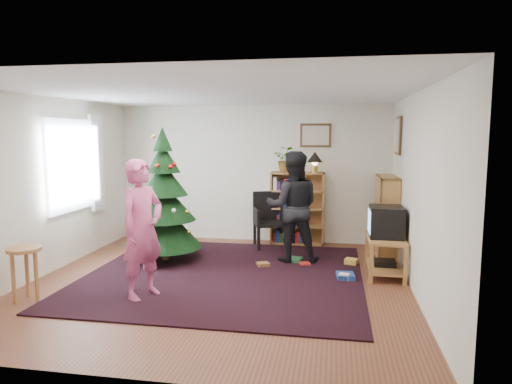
% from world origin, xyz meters
% --- Properties ---
extents(floor, '(5.00, 5.00, 0.00)m').
position_xyz_m(floor, '(0.00, 0.00, 0.00)').
color(floor, brown).
rests_on(floor, ground).
extents(ceiling, '(5.00, 5.00, 0.00)m').
position_xyz_m(ceiling, '(0.00, 0.00, 2.50)').
color(ceiling, white).
rests_on(ceiling, wall_back).
extents(wall_back, '(5.00, 0.02, 2.50)m').
position_xyz_m(wall_back, '(0.00, 2.50, 1.25)').
color(wall_back, silver).
rests_on(wall_back, floor).
extents(wall_front, '(5.00, 0.02, 2.50)m').
position_xyz_m(wall_front, '(0.00, -2.50, 1.25)').
color(wall_front, silver).
rests_on(wall_front, floor).
extents(wall_left, '(0.02, 5.00, 2.50)m').
position_xyz_m(wall_left, '(-2.50, 0.00, 1.25)').
color(wall_left, silver).
rests_on(wall_left, floor).
extents(wall_right, '(0.02, 5.00, 2.50)m').
position_xyz_m(wall_right, '(2.50, 0.00, 1.25)').
color(wall_right, silver).
rests_on(wall_right, floor).
extents(rug, '(3.80, 3.60, 0.02)m').
position_xyz_m(rug, '(0.00, 0.30, 0.01)').
color(rug, black).
rests_on(rug, floor).
extents(window_pane, '(0.04, 1.20, 1.40)m').
position_xyz_m(window_pane, '(-2.47, 0.60, 1.50)').
color(window_pane, silver).
rests_on(window_pane, wall_left).
extents(curtain, '(0.06, 0.35, 1.60)m').
position_xyz_m(curtain, '(-2.43, 1.30, 1.50)').
color(curtain, white).
rests_on(curtain, wall_left).
extents(picture_back, '(0.55, 0.03, 0.42)m').
position_xyz_m(picture_back, '(1.15, 2.48, 1.95)').
color(picture_back, '#4C3319').
rests_on(picture_back, wall_back).
extents(picture_right, '(0.03, 0.50, 0.60)m').
position_xyz_m(picture_right, '(2.48, 1.75, 1.95)').
color(picture_right, '#4C3319').
rests_on(picture_right, wall_right).
extents(christmas_tree, '(1.15, 1.15, 2.09)m').
position_xyz_m(christmas_tree, '(-1.09, 0.86, 0.87)').
color(christmas_tree, '#3F2816').
rests_on(christmas_tree, rug).
extents(bookshelf_back, '(0.95, 0.30, 1.30)m').
position_xyz_m(bookshelf_back, '(0.85, 2.34, 0.66)').
color(bookshelf_back, '#A8783C').
rests_on(bookshelf_back, floor).
extents(bookshelf_right, '(0.30, 0.95, 1.30)m').
position_xyz_m(bookshelf_right, '(2.34, 1.80, 0.66)').
color(bookshelf_right, '#A8783C').
rests_on(bookshelf_right, floor).
extents(tv_stand, '(0.50, 0.90, 0.55)m').
position_xyz_m(tv_stand, '(2.22, 0.70, 0.32)').
color(tv_stand, '#A8783C').
rests_on(tv_stand, floor).
extents(crt_tv, '(0.46, 0.49, 0.43)m').
position_xyz_m(crt_tv, '(2.22, 0.70, 0.77)').
color(crt_tv, black).
rests_on(crt_tv, tv_stand).
extents(armchair, '(0.67, 0.68, 0.97)m').
position_xyz_m(armchair, '(0.41, 2.07, 0.52)').
color(armchair, black).
rests_on(armchair, rug).
extents(stool, '(0.39, 0.39, 0.65)m').
position_xyz_m(stool, '(-2.10, -1.05, 0.50)').
color(stool, '#A8783C').
rests_on(stool, floor).
extents(person_standing, '(0.61, 0.72, 1.69)m').
position_xyz_m(person_standing, '(-0.76, -0.70, 0.84)').
color(person_standing, '#CE528A').
rests_on(person_standing, rug).
extents(person_by_chair, '(0.90, 0.73, 1.72)m').
position_xyz_m(person_by_chair, '(0.88, 1.18, 0.86)').
color(person_by_chair, black).
rests_on(person_by_chair, rug).
extents(potted_plant, '(0.51, 0.47, 0.46)m').
position_xyz_m(potted_plant, '(0.65, 2.34, 1.53)').
color(potted_plant, gray).
rests_on(potted_plant, bookshelf_back).
extents(table_lamp, '(0.27, 0.27, 0.37)m').
position_xyz_m(table_lamp, '(1.15, 2.34, 1.55)').
color(table_lamp, '#A57F33').
rests_on(table_lamp, bookshelf_back).
extents(floor_clutter, '(1.51, 1.01, 0.08)m').
position_xyz_m(floor_clutter, '(1.26, 0.80, 0.04)').
color(floor_clutter, '#A51E19').
rests_on(floor_clutter, rug).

